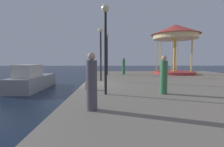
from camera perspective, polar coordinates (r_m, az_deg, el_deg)
The scene contains 12 objects.
ground_plane at distance 11.46m, azimuth -9.81°, elevation -7.33°, with size 120.00×120.00×0.00m, color #162338.
quay_dock at distance 12.82m, azimuth 27.50°, elevation -4.69°, with size 15.68×24.41×0.80m, color gray.
motorboat_grey at distance 14.75m, azimuth -26.14°, elevation -2.08°, with size 1.96×5.58×2.03m.
carousel at distance 20.21m, azimuth 21.21°, elevation 11.89°, with size 5.39×5.39×5.60m.
lamp_post_near_edge at distance 7.52m, azimuth -2.30°, elevation 14.00°, with size 0.36×0.36×4.04m.
lamp_post_mid_promenade at distance 12.37m, azimuth -3.97°, elevation 10.10°, with size 0.36×0.36×3.97m.
lamp_post_far_end at distance 17.24m, azimuth -1.69°, elevation 9.45°, with size 0.36×0.36×4.41m.
bollard_north at distance 8.82m, azimuth -8.51°, elevation -4.30°, with size 0.24×0.24×0.40m, color #2D2D33.
bollard_center at distance 13.44m, azimuth -6.63°, elevation -1.20°, with size 0.24×0.24×0.40m, color #2D2D33.
person_near_carousel at distance 18.02m, azimuth 4.09°, elevation 2.50°, with size 0.34×0.34×1.90m.
person_far_corner at distance 5.12m, azimuth -7.11°, elevation -3.43°, with size 0.34×0.34×1.81m.
person_mid_promenade at distance 7.93m, azimuth 17.65°, elevation -0.82°, with size 0.34×0.34×1.79m.
Camera 1 is at (1.70, -11.08, 2.37)m, focal length 26.12 mm.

